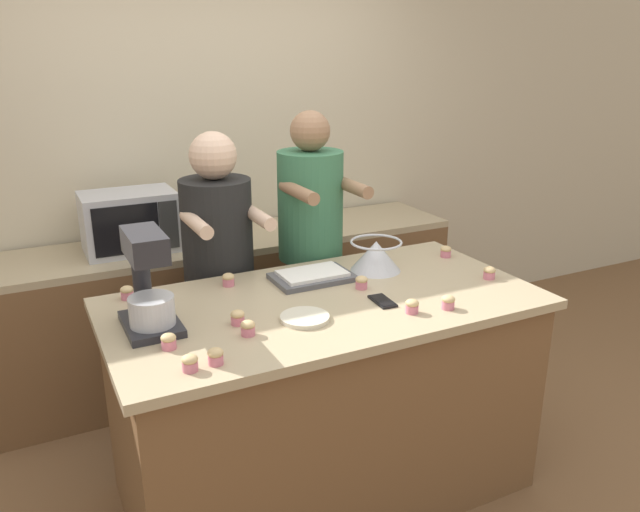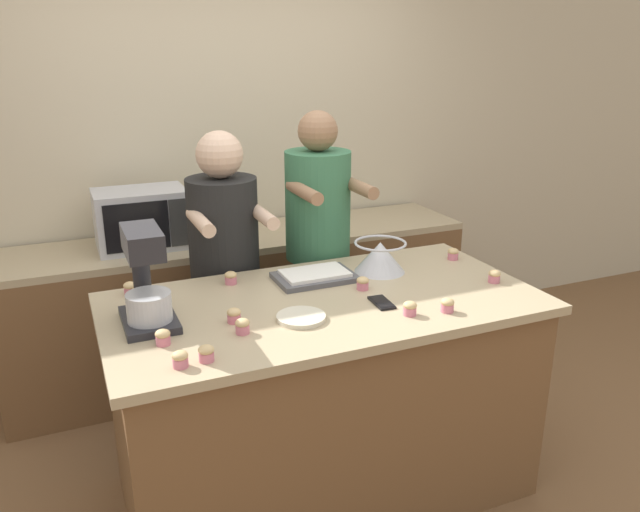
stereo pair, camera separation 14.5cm
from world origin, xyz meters
name	(u,v)px [view 1 (the left image)]	position (x,y,z in m)	size (l,w,h in m)	color
ground_plane	(324,485)	(0.00, 0.00, 0.00)	(16.00, 16.00, 0.00)	brown
back_wall	(208,152)	(0.00, 1.61, 1.35)	(10.00, 0.06, 2.70)	beige
island_counter	(325,397)	(0.00, 0.00, 0.48)	(1.84, 0.94, 0.96)	brown
back_counter	(233,305)	(0.00, 1.26, 0.45)	(2.80, 0.60, 0.89)	brown
person_left	(220,284)	(-0.26, 0.66, 0.84)	(0.36, 0.51, 1.60)	#33384C
person_right	(311,262)	(0.25, 0.66, 0.88)	(0.35, 0.51, 1.68)	brown
stand_mixer	(148,286)	(-0.72, 0.04, 1.13)	(0.20, 0.30, 0.39)	#232328
mixing_bowl	(376,255)	(0.38, 0.21, 1.03)	(0.25, 0.25, 0.15)	#BCBCC1
baking_tray	(312,276)	(0.05, 0.23, 0.97)	(0.36, 0.24, 0.04)	#4C4C51
microwave_oven	(129,222)	(-0.57, 1.26, 1.06)	(0.50, 0.33, 0.33)	#B7B7BC
cell_phone	(382,301)	(0.20, -0.14, 0.96)	(0.08, 0.15, 0.01)	black
small_plate	(305,318)	(-0.17, -0.15, 0.97)	(0.20, 0.20, 0.02)	beige
cupcake_0	(228,279)	(-0.32, 0.34, 0.99)	(0.06, 0.06, 0.06)	#D17084
cupcake_1	(248,328)	(-0.41, -0.18, 0.99)	(0.06, 0.06, 0.06)	#D17084
cupcake_2	(489,273)	(0.79, -0.12, 0.99)	(0.06, 0.06, 0.06)	#D17084
cupcake_3	(216,356)	(-0.59, -0.34, 0.99)	(0.06, 0.06, 0.06)	#D17084
cupcake_4	(448,302)	(0.40, -0.32, 0.99)	(0.06, 0.06, 0.06)	#D17084
cupcake_5	(127,292)	(-0.75, 0.38, 0.99)	(0.06, 0.06, 0.06)	#D17084
cupcake_6	(169,341)	(-0.70, -0.16, 0.99)	(0.06, 0.06, 0.06)	#D17084
cupcake_7	(361,282)	(0.20, 0.04, 0.99)	(0.06, 0.06, 0.06)	#D17084
cupcake_8	(412,306)	(0.25, -0.28, 0.99)	(0.06, 0.06, 0.06)	#D17084
cupcake_9	(446,251)	(0.81, 0.23, 0.99)	(0.06, 0.06, 0.06)	#D17084
cupcake_10	(238,317)	(-0.42, -0.07, 0.99)	(0.06, 0.06, 0.06)	#D17084
cupcake_11	(190,363)	(-0.68, -0.35, 0.99)	(0.06, 0.06, 0.06)	#D17084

